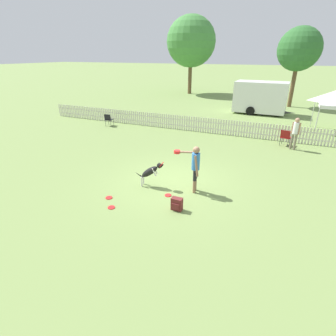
{
  "coord_description": "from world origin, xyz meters",
  "views": [
    {
      "loc": [
        3.38,
        -8.3,
        4.54
      ],
      "look_at": [
        -0.04,
        -0.5,
        0.81
      ],
      "focal_mm": 28.0,
      "sensor_mm": 36.0,
      "label": 1
    }
  ],
  "objects_px": {
    "frisbee_near_dog": "(168,195)",
    "tree_left_grove": "(191,42)",
    "handler_person": "(194,164)",
    "leaping_dog": "(151,171)",
    "backpack_on_grass": "(177,204)",
    "equipment_trailer": "(260,97)",
    "tree_right_grove": "(299,49)",
    "frisbee_midfield": "(109,198)",
    "folding_chair_blue_left": "(285,136)",
    "frisbee_near_handler": "(111,207)",
    "folding_chair_center": "(109,119)",
    "spectator_standing": "(295,131)"
  },
  "relations": [
    {
      "from": "frisbee_near_dog",
      "to": "tree_left_grove",
      "type": "xyz_separation_m",
      "value": [
        -7.75,
        24.24,
        5.77
      ]
    },
    {
      "from": "handler_person",
      "to": "leaping_dog",
      "type": "relative_size",
      "value": 1.5
    },
    {
      "from": "handler_person",
      "to": "leaping_dog",
      "type": "bearing_deg",
      "value": 90.47
    },
    {
      "from": "handler_person",
      "to": "backpack_on_grass",
      "type": "relative_size",
      "value": 4.1
    },
    {
      "from": "equipment_trailer",
      "to": "tree_right_grove",
      "type": "xyz_separation_m",
      "value": [
        2.29,
        4.24,
        3.54
      ]
    },
    {
      "from": "backpack_on_grass",
      "to": "tree_right_grove",
      "type": "relative_size",
      "value": 0.06
    },
    {
      "from": "frisbee_near_dog",
      "to": "tree_left_grove",
      "type": "distance_m",
      "value": 26.1
    },
    {
      "from": "frisbee_midfield",
      "to": "folding_chair_blue_left",
      "type": "height_order",
      "value": "folding_chair_blue_left"
    },
    {
      "from": "leaping_dog",
      "to": "equipment_trailer",
      "type": "relative_size",
      "value": 0.23
    },
    {
      "from": "frisbee_near_handler",
      "to": "handler_person",
      "type": "bearing_deg",
      "value": 46.11
    },
    {
      "from": "tree_left_grove",
      "to": "tree_right_grove",
      "type": "bearing_deg",
      "value": -21.43
    },
    {
      "from": "leaping_dog",
      "to": "folding_chair_blue_left",
      "type": "bearing_deg",
      "value": 138.23
    },
    {
      "from": "frisbee_near_handler",
      "to": "tree_right_grove",
      "type": "distance_m",
      "value": 22.34
    },
    {
      "from": "frisbee_midfield",
      "to": "frisbee_near_handler",
      "type": "bearing_deg",
      "value": -48.07
    },
    {
      "from": "tree_left_grove",
      "to": "backpack_on_grass",
      "type": "bearing_deg",
      "value": -71.48
    },
    {
      "from": "frisbee_near_dog",
      "to": "tree_left_grove",
      "type": "height_order",
      "value": "tree_left_grove"
    },
    {
      "from": "handler_person",
      "to": "backpack_on_grass",
      "type": "bearing_deg",
      "value": 167.07
    },
    {
      "from": "frisbee_near_handler",
      "to": "folding_chair_blue_left",
      "type": "height_order",
      "value": "folding_chair_blue_left"
    },
    {
      "from": "handler_person",
      "to": "frisbee_near_handler",
      "type": "height_order",
      "value": "handler_person"
    },
    {
      "from": "handler_person",
      "to": "frisbee_near_handler",
      "type": "distance_m",
      "value": 3.13
    },
    {
      "from": "frisbee_near_handler",
      "to": "tree_right_grove",
      "type": "relative_size",
      "value": 0.03
    },
    {
      "from": "folding_chair_blue_left",
      "to": "tree_right_grove",
      "type": "xyz_separation_m",
      "value": [
        0.1,
        12.38,
        4.33
      ]
    },
    {
      "from": "frisbee_midfield",
      "to": "backpack_on_grass",
      "type": "distance_m",
      "value": 2.42
    },
    {
      "from": "handler_person",
      "to": "tree_left_grove",
      "type": "distance_m",
      "value": 25.48
    },
    {
      "from": "backpack_on_grass",
      "to": "folding_chair_center",
      "type": "relative_size",
      "value": 0.5
    },
    {
      "from": "backpack_on_grass",
      "to": "tree_left_grove",
      "type": "bearing_deg",
      "value": 108.52
    },
    {
      "from": "frisbee_midfield",
      "to": "tree_right_grove",
      "type": "bearing_deg",
      "value": 75.36
    },
    {
      "from": "handler_person",
      "to": "tree_left_grove",
      "type": "bearing_deg",
      "value": 10.07
    },
    {
      "from": "tree_right_grove",
      "to": "frisbee_midfield",
      "type": "bearing_deg",
      "value": -104.64
    },
    {
      "from": "frisbee_near_dog",
      "to": "frisbee_midfield",
      "type": "relative_size",
      "value": 1.0
    },
    {
      "from": "folding_chair_blue_left",
      "to": "frisbee_midfield",
      "type": "bearing_deg",
      "value": 71.22
    },
    {
      "from": "leaping_dog",
      "to": "backpack_on_grass",
      "type": "xyz_separation_m",
      "value": [
        1.48,
        -1.11,
        -0.41
      ]
    },
    {
      "from": "handler_person",
      "to": "spectator_standing",
      "type": "distance_m",
      "value": 7.09
    },
    {
      "from": "leaping_dog",
      "to": "spectator_standing",
      "type": "distance_m",
      "value": 8.15
    },
    {
      "from": "backpack_on_grass",
      "to": "folding_chair_center",
      "type": "distance_m",
      "value": 11.31
    },
    {
      "from": "frisbee_near_dog",
      "to": "tree_right_grove",
      "type": "relative_size",
      "value": 0.03
    },
    {
      "from": "handler_person",
      "to": "spectator_standing",
      "type": "relative_size",
      "value": 1.03
    },
    {
      "from": "frisbee_near_handler",
      "to": "frisbee_midfield",
      "type": "relative_size",
      "value": 1.0
    },
    {
      "from": "equipment_trailer",
      "to": "handler_person",
      "type": "bearing_deg",
      "value": -90.65
    },
    {
      "from": "handler_person",
      "to": "folding_chair_center",
      "type": "height_order",
      "value": "handler_person"
    },
    {
      "from": "handler_person",
      "to": "frisbee_near_dog",
      "type": "relative_size",
      "value": 7.36
    },
    {
      "from": "frisbee_near_handler",
      "to": "frisbee_near_dog",
      "type": "xyz_separation_m",
      "value": [
        1.35,
        1.45,
        0.0
      ]
    },
    {
      "from": "frisbee_midfield",
      "to": "equipment_trailer",
      "type": "relative_size",
      "value": 0.05
    },
    {
      "from": "backpack_on_grass",
      "to": "equipment_trailer",
      "type": "distance_m",
      "value": 16.31
    },
    {
      "from": "leaping_dog",
      "to": "tree_left_grove",
      "type": "relative_size",
      "value": 0.13
    },
    {
      "from": "handler_person",
      "to": "equipment_trailer",
      "type": "xyz_separation_m",
      "value": [
        0.65,
        14.87,
        0.25
      ]
    },
    {
      "from": "backpack_on_grass",
      "to": "leaping_dog",
      "type": "bearing_deg",
      "value": 143.13
    },
    {
      "from": "folding_chair_blue_left",
      "to": "spectator_standing",
      "type": "bearing_deg",
      "value": 146.88
    },
    {
      "from": "spectator_standing",
      "to": "tree_left_grove",
      "type": "height_order",
      "value": "tree_left_grove"
    },
    {
      "from": "spectator_standing",
      "to": "frisbee_midfield",
      "type": "bearing_deg",
      "value": 72.36
    }
  ]
}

